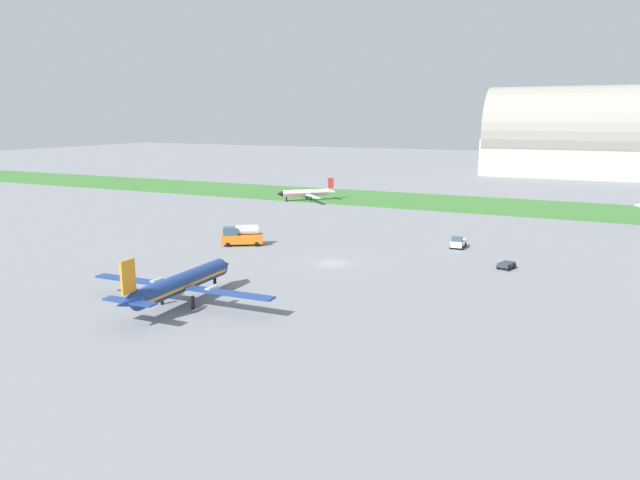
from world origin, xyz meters
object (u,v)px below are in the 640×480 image
object	(u,v)px
airplane_taxiing_turboprop	(307,193)
fuel_truck_near_gate	(242,235)
airplane_foreground_turboprop	(180,283)
baggage_cart_by_runway	(506,265)
pushback_tug_midfield	(458,242)

from	to	relation	value
airplane_taxiing_turboprop	fuel_truck_near_gate	world-z (taller)	airplane_taxiing_turboprop
airplane_foreground_turboprop	baggage_cart_by_runway	bearing A→B (deg)	-44.58
airplane_taxiing_turboprop	pushback_tug_midfield	bearing A→B (deg)	95.70
airplane_taxiing_turboprop	fuel_truck_near_gate	size ratio (longest dim) A/B	1.99
fuel_truck_near_gate	baggage_cart_by_runway	size ratio (longest dim) A/B	2.45
airplane_taxiing_turboprop	airplane_foreground_turboprop	bearing A→B (deg)	62.86
airplane_foreground_turboprop	pushback_tug_midfield	distance (m)	46.82
airplane_taxiing_turboprop	baggage_cart_by_runway	bearing A→B (deg)	93.98
pushback_tug_midfield	baggage_cart_by_runway	world-z (taller)	pushback_tug_midfield
airplane_taxiing_turboprop	airplane_foreground_turboprop	distance (m)	83.88
fuel_truck_near_gate	airplane_foreground_turboprop	bearing A→B (deg)	80.04
airplane_taxiing_turboprop	airplane_foreground_turboprop	xyz separation A→B (m)	(24.71, -80.16, 0.54)
airplane_foreground_turboprop	airplane_taxiing_turboprop	bearing A→B (deg)	15.78
airplane_taxiing_turboprop	pushback_tug_midfield	size ratio (longest dim) A/B	3.74
baggage_cart_by_runway	airplane_taxiing_turboprop	bearing A→B (deg)	-115.11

